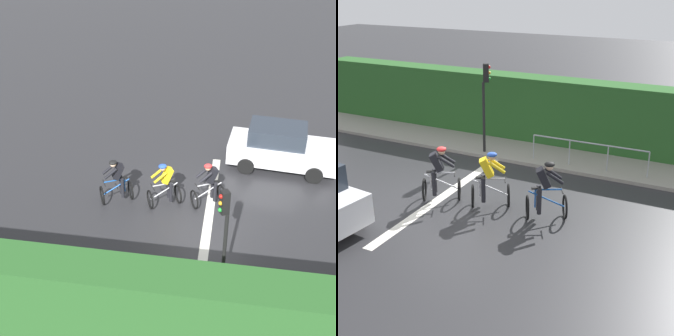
% 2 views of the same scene
% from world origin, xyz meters
% --- Properties ---
extents(ground_plane, '(80.00, 80.00, 0.00)m').
position_xyz_m(ground_plane, '(0.00, 0.00, 0.00)').
color(ground_plane, '#28282B').
extents(sidewalk_kerb, '(2.80, 23.28, 0.12)m').
position_xyz_m(sidewalk_kerb, '(-4.61, 2.00, 0.06)').
color(sidewalk_kerb, gray).
rests_on(sidewalk_kerb, ground).
extents(stone_wall_low, '(0.44, 23.28, 0.51)m').
position_xyz_m(stone_wall_low, '(-5.51, 2.00, 0.25)').
color(stone_wall_low, gray).
rests_on(stone_wall_low, ground).
extents(hedge_wall, '(1.10, 23.28, 2.58)m').
position_xyz_m(hedge_wall, '(-5.81, 2.00, 1.29)').
color(hedge_wall, '#265623').
rests_on(hedge_wall, ground).
extents(road_marking_stop_line, '(7.00, 0.30, 0.01)m').
position_xyz_m(road_marking_stop_line, '(0.00, -0.07, 0.00)').
color(road_marking_stop_line, silver).
rests_on(road_marking_stop_line, ground).
extents(cyclist_lead, '(1.11, 1.27, 1.66)m').
position_xyz_m(cyclist_lead, '(0.09, 3.19, 0.80)').
color(cyclist_lead, black).
rests_on(cyclist_lead, ground).
extents(cyclist_second, '(1.11, 1.27, 1.66)m').
position_xyz_m(cyclist_second, '(0.12, 1.50, 0.80)').
color(cyclist_second, black).
rests_on(cyclist_second, ground).
extents(cyclist_mid, '(1.11, 1.27, 1.66)m').
position_xyz_m(cyclist_mid, '(0.37, 0.00, 0.80)').
color(cyclist_mid, black).
rests_on(cyclist_mid, ground).
extents(car_white, '(2.20, 4.25, 1.76)m').
position_xyz_m(car_white, '(3.36, -2.51, 0.87)').
color(car_white, silver).
rests_on(car_white, ground).
extents(traffic_light_near_crossing, '(0.27, 0.29, 3.34)m').
position_xyz_m(traffic_light_near_crossing, '(-3.60, -0.64, 2.22)').
color(traffic_light_near_crossing, black).
rests_on(traffic_light_near_crossing, ground).
extents(pedestrian_railing_kerbside, '(0.09, 4.00, 1.03)m').
position_xyz_m(pedestrian_railing_kerbside, '(-3.71, 3.21, 0.80)').
color(pedestrian_railing_kerbside, '#999EA3').
rests_on(pedestrian_railing_kerbside, ground).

